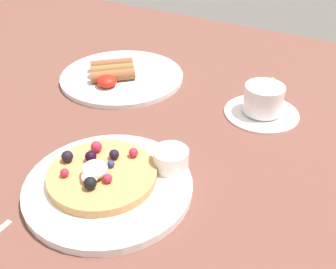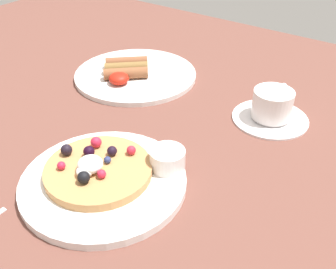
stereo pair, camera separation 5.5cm
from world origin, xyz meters
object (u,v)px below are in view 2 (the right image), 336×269
at_px(breakfast_plate, 136,75).
at_px(coffee_cup, 273,103).
at_px(coffee_saucer, 270,118).
at_px(syrup_ramekin, 167,159).
at_px(pancake_plate, 104,182).

xyz_separation_m(breakfast_plate, coffee_cup, (0.32, 0.01, 0.03)).
bearing_deg(coffee_saucer, syrup_ramekin, -104.98).
distance_m(syrup_ramekin, coffee_cup, 0.25).
xyz_separation_m(pancake_plate, syrup_ramekin, (0.06, 0.08, 0.02)).
xyz_separation_m(pancake_plate, breakfast_plate, (-0.19, 0.31, -0.00)).
height_order(pancake_plate, coffee_cup, coffee_cup).
height_order(syrup_ramekin, breakfast_plate, syrup_ramekin).
bearing_deg(coffee_cup, coffee_saucer, -88.16).
relative_size(coffee_saucer, coffee_cup, 1.38).
height_order(coffee_saucer, coffee_cup, coffee_cup).
relative_size(breakfast_plate, coffee_saucer, 1.91).
bearing_deg(syrup_ramekin, coffee_cup, 75.13).
relative_size(syrup_ramekin, coffee_cup, 0.53).
xyz_separation_m(pancake_plate, coffee_saucer, (0.13, 0.32, -0.00)).
bearing_deg(coffee_saucer, coffee_cup, 91.84).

